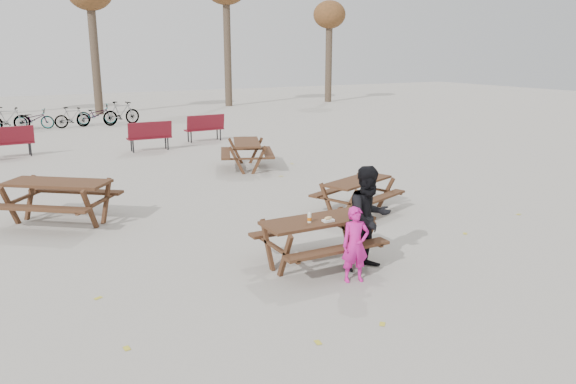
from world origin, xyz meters
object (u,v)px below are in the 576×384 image
picnic_table_east (357,196)px  adult (369,218)px  soda_bottle (309,218)px  food_tray (328,221)px  child (355,245)px  picnic_table_far (247,155)px  picnic_table_north (59,203)px  main_picnic_table (317,230)px

picnic_table_east → adult: bearing=-143.0°
soda_bottle → picnic_table_east: bearing=41.9°
food_tray → child: bearing=-83.5°
child → picnic_table_east: 3.73m
food_tray → picnic_table_far: food_tray is taller
child → picnic_table_north: child is taller
picnic_table_north → main_picnic_table: bearing=-14.6°
food_tray → soda_bottle: soda_bottle is taller
adult → picnic_table_far: size_ratio=0.89×
main_picnic_table → adult: bearing=-39.1°
child → picnic_table_north: size_ratio=0.57×
main_picnic_table → picnic_table_north: 5.54m
main_picnic_table → child: bearing=-79.7°
child → adult: (0.48, 0.33, 0.26)m
soda_bottle → adult: size_ratio=0.10×
food_tray → picnic_table_north: (-3.48, 4.56, -0.36)m
picnic_table_east → picnic_table_far: bearing=71.1°
picnic_table_north → picnic_table_far: bearing=67.3°
soda_bottle → picnic_table_north: 5.50m
main_picnic_table → child: child is taller
soda_bottle → adult: bearing=-26.6°
main_picnic_table → soda_bottle: (-0.21, -0.09, 0.26)m
adult → picnic_table_east: adult is taller
soda_bottle → adult: adult is taller
picnic_table_east → picnic_table_north: size_ratio=0.83×
soda_bottle → child: bearing=-64.3°
soda_bottle → picnic_table_east: 3.44m
food_tray → picnic_table_north: bearing=127.4°
adult → picnic_table_east: size_ratio=1.00×
picnic_table_north → picnic_table_east: bearing=16.6°
picnic_table_far → adult: bearing=-168.9°
picnic_table_east → picnic_table_north: 6.13m
adult → food_tray: bearing=148.0°
picnic_table_far → picnic_table_east: bearing=-156.4°
soda_bottle → picnic_table_north: soda_bottle is taller
main_picnic_table → soda_bottle: size_ratio=10.59×
picnic_table_east → main_picnic_table: bearing=-157.6°
food_tray → picnic_table_far: (2.07, 7.74, -0.39)m
child → main_picnic_table: bearing=115.3°
picnic_table_north → adult: bearing=-12.9°
adult → picnic_table_far: bearing=77.4°
food_tray → adult: size_ratio=0.11×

